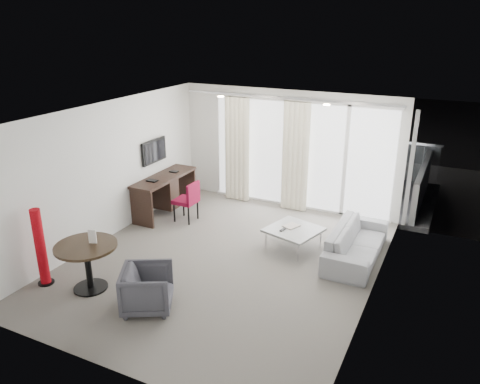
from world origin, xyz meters
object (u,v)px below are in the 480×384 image
at_px(desk_chair, 186,201).
at_px(tub_armchair, 147,289).
at_px(rattan_chair_b, 372,182).
at_px(red_lamp, 40,247).
at_px(desk, 165,194).
at_px(rattan_chair_a, 325,179).
at_px(sofa, 356,243).
at_px(coffee_table, 293,238).
at_px(round_table, 88,267).

bearing_deg(desk_chair, tub_armchair, -67.13).
bearing_deg(rattan_chair_b, red_lamp, -143.67).
distance_m(desk, red_lamp, 3.31).
bearing_deg(tub_armchair, rattan_chair_a, -37.80).
bearing_deg(tub_armchair, red_lamp, 66.16).
height_order(sofa, rattan_chair_a, rattan_chair_a).
relative_size(red_lamp, sofa, 0.65).
xyz_separation_m(desk_chair, tub_armchair, (1.21, -2.97, -0.10)).
bearing_deg(desk, coffee_table, -7.52).
distance_m(desk, sofa, 4.23).
bearing_deg(tub_armchair, round_table, 59.55).
relative_size(desk, coffee_table, 2.02).
distance_m(desk, tub_armchair, 3.65).
distance_m(desk_chair, coffee_table, 2.49).
relative_size(coffee_table, sofa, 0.44).
relative_size(tub_armchair, coffee_table, 0.82).
bearing_deg(coffee_table, round_table, -131.67).
distance_m(red_lamp, rattan_chair_a, 6.60).
distance_m(desk_chair, rattan_chair_b, 4.40).
xyz_separation_m(rattan_chair_a, rattan_chair_b, (1.07, 0.17, 0.04)).
bearing_deg(desk, rattan_chair_a, 43.25).
bearing_deg(rattan_chair_b, coffee_table, -124.37).
height_order(desk, coffee_table, desk).
relative_size(coffee_table, rattan_chair_b, 1.05).
bearing_deg(tub_armchair, desk_chair, -6.30).
bearing_deg(desk, red_lamp, -91.08).
bearing_deg(round_table, coffee_table, 48.33).
bearing_deg(round_table, red_lamp, -165.73).
relative_size(sofa, rattan_chair_a, 2.63).
xyz_separation_m(tub_armchair, coffee_table, (1.26, 2.74, -0.13)).
relative_size(round_table, tub_armchair, 1.32).
height_order(rattan_chair_a, rattan_chair_b, rattan_chair_b).
relative_size(desk_chair, rattan_chair_b, 1.03).
relative_size(red_lamp, rattan_chair_b, 1.54).
bearing_deg(sofa, rattan_chair_b, 6.49).
distance_m(rattan_chair_a, rattan_chair_b, 1.09).
xyz_separation_m(desk, sofa, (4.22, -0.26, -0.12)).
relative_size(desk, rattan_chair_b, 2.12).
relative_size(round_table, red_lamp, 0.74).
distance_m(tub_armchair, rattan_chair_a, 5.87).
xyz_separation_m(round_table, red_lamp, (-0.76, -0.19, 0.26)).
bearing_deg(sofa, tub_armchair, 140.55).
bearing_deg(desk, tub_armchair, -59.67).
bearing_deg(round_table, sofa, 38.95).
distance_m(coffee_table, rattan_chair_b, 3.31).
bearing_deg(red_lamp, rattan_chair_b, 57.18).
bearing_deg(round_table, rattan_chair_b, 61.75).
height_order(round_table, rattan_chair_a, round_table).
bearing_deg(tub_armchair, desk, 1.92).
bearing_deg(round_table, desk_chair, 91.20).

